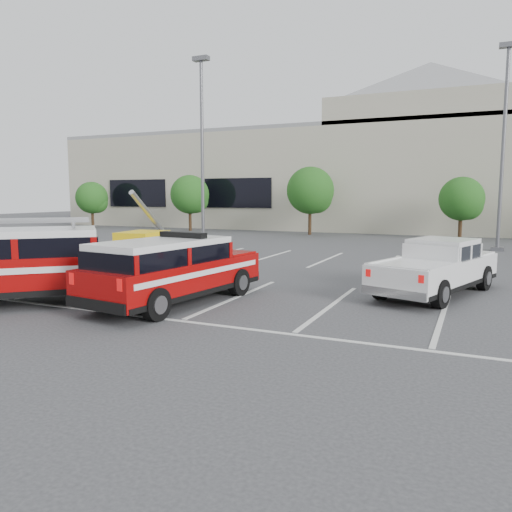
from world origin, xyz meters
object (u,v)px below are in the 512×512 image
Objects in this scene: tree_far_left at (93,199)px; fire_chief_suv at (173,275)px; tree_mid_left at (312,192)px; tree_mid_right at (463,200)px; light_pole_left at (202,152)px; utility_rig at (139,250)px; ladder_suv at (39,269)px; convention_building at (405,173)px; tree_left at (191,196)px; white_pickup at (436,273)px; light_pole_mid at (503,148)px.

tree_far_left is 0.73× the size of fire_chief_suv.
fire_chief_suv is at bearing -80.94° from tree_mid_left.
tree_mid_right is at bearing 0.00° from tree_far_left.
light_pole_left is at bearing -30.71° from tree_far_left.
utility_rig is (-11.74, -17.59, -1.90)m from tree_mid_right.
tree_mid_left is 0.86× the size of ladder_suv.
tree_far_left is 1.05× the size of utility_rig.
utility_rig is (-6.83, -27.41, -4.11)m from convention_building.
utility_rig is at bearing -64.85° from tree_left.
fire_chief_suv is at bearing 68.17° from ladder_suv.
light_pole_left is at bearing 124.70° from fire_chief_suv.
convention_building is 29.76m from white_pickup.
light_pole_left reaches higher than tree_mid_right.
tree_mid_right is (4.91, -9.82, -2.22)m from convention_building.
utility_rig is (18.26, -17.59, -1.90)m from tree_far_left.
ladder_suv is at bearing -97.74° from convention_building.
tree_left is at bearing 109.23° from utility_rig.
tree_mid_left reaches higher than ladder_suv.
tree_mid_right is at bearing 82.63° from fire_chief_suv.
light_pole_left is (6.91, -10.05, 2.41)m from tree_left.
light_pole_left is at bearing 94.23° from utility_rig.
ladder_suv is (-4.69, -34.52, -3.83)m from convention_building.
light_pole_left reaches higher than ladder_suv.
white_pickup is (19.94, -19.25, -2.14)m from tree_left.
convention_building reaches higher than tree_far_left.
tree_mid_left reaches higher than tree_far_left.
tree_far_left is at bearing 176.38° from ladder_suv.
light_pole_left reaches higher than fire_chief_suv.
fire_chief_suv reaches higher than white_pickup.
tree_mid_left is 1.21× the size of tree_mid_right.
utility_rig is at bearing -139.77° from light_pole_mid.
tree_far_left reaches higher than utility_rig.
tree_mid_left is 13.53m from light_pole_mid.
light_pole_left reaches higher than white_pickup.
tree_left is 0.91× the size of tree_mid_left.
tree_far_left is at bearing 165.40° from white_pickup.
light_pole_left is 15.63m from fire_chief_suv.
tree_far_left is 32.07m from ladder_suv.
ladder_suv is (3.49, -14.65, -4.30)m from light_pole_left.
light_pole_mid reaches higher than tree_mid_right.
ladder_suv reaches higher than fire_chief_suv.
tree_far_left is 20.01m from tree_mid_left.
tree_left is 0.43× the size of light_pole_left.
light_pole_mid reaches higher than white_pickup.
light_pole_mid is (6.82, -15.86, 0.47)m from convention_building.
light_pole_left is (-13.09, -10.05, 2.68)m from tree_mid_right.
tree_mid_right reaches higher than white_pickup.
tree_far_left is at bearing 149.29° from light_pole_left.
light_pole_mid is at bearing -10.73° from tree_far_left.
tree_far_left is at bearing 143.04° from fire_chief_suv.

